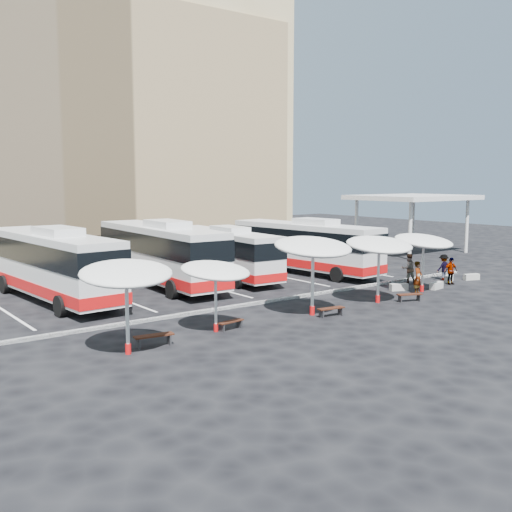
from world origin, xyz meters
TOP-DOWN VIEW (x-y plane):
  - ground at (0.00, 0.00)m, footprint 120.00×120.00m
  - sandstone_building at (0.00, 31.87)m, footprint 42.00×18.25m
  - service_canopy at (24.00, 10.00)m, footprint 10.00×8.00m
  - curb_divider at (0.00, 0.50)m, footprint 34.00×0.25m
  - bay_lines at (0.00, 8.00)m, footprint 24.15×12.00m
  - bus_0 at (-9.10, 8.29)m, footprint 3.60×13.06m
  - bus_1 at (-2.16, 8.78)m, footprint 3.46×13.17m
  - bus_2 at (2.42, 8.53)m, footprint 3.12×11.37m
  - bus_3 at (8.39, 7.03)m, footprint 3.73×12.51m
  - sunshade_0 at (-10.28, -3.77)m, footprint 4.45×4.48m
  - sunshade_1 at (-5.75, -2.98)m, footprint 3.46×3.49m
  - sunshade_2 at (-0.20, -3.14)m, footprint 4.48×4.52m
  - sunshade_3 at (4.63, -3.09)m, footprint 4.46×4.49m
  - sunshade_4 at (9.14, -2.55)m, footprint 3.53×3.57m
  - wood_bench_0 at (-9.02, -3.46)m, footprint 1.64×0.66m
  - wood_bench_1 at (-5.06, -3.12)m, footprint 1.36×0.53m
  - wood_bench_2 at (0.31, -3.93)m, footprint 1.46×0.57m
  - wood_bench_3 at (6.21, -3.96)m, footprint 1.44×0.88m
  - conc_bench_0 at (8.35, -1.47)m, footprint 1.17×0.74m
  - conc_bench_1 at (10.57, -2.53)m, footprint 1.14×0.53m
  - conc_bench_2 at (13.36, -1.46)m, footprint 1.20×0.81m
  - conc_bench_3 at (15.19, -1.92)m, footprint 1.12×0.70m
  - passenger_0 at (8.40, -2.79)m, footprint 0.81×0.66m
  - passenger_1 at (10.82, -0.26)m, footprint 1.15×1.06m
  - passenger_2 at (12.58, -2.12)m, footprint 1.08×0.64m
  - passenger_3 at (13.65, -0.82)m, footprint 1.17×0.76m

SIDE VIEW (x-z plane):
  - ground at x=0.00m, z-range 0.00..0.00m
  - bay_lines at x=0.00m, z-range 0.00..0.01m
  - curb_divider at x=0.00m, z-range 0.00..0.15m
  - conc_bench_3 at x=15.19m, z-range 0.00..0.40m
  - conc_bench_1 at x=10.57m, z-range 0.00..0.41m
  - conc_bench_0 at x=8.35m, z-range 0.00..0.42m
  - conc_bench_2 at x=13.36m, z-range 0.00..0.43m
  - wood_bench_1 at x=-5.06m, z-range 0.11..0.51m
  - wood_bench_3 at x=6.21m, z-range 0.11..0.54m
  - wood_bench_2 at x=0.31m, z-range 0.12..0.55m
  - wood_bench_0 at x=-9.02m, z-range 0.13..0.62m
  - passenger_3 at x=13.65m, z-range 0.00..1.71m
  - passenger_2 at x=12.58m, z-range 0.00..1.72m
  - passenger_0 at x=8.40m, z-range 0.00..1.90m
  - passenger_1 at x=10.82m, z-range 0.00..1.91m
  - bus_2 at x=2.42m, z-range 0.04..3.61m
  - bus_3 at x=8.39m, z-range 0.04..3.95m
  - bus_0 at x=-9.10m, z-range 0.04..4.14m
  - bus_1 at x=-2.16m, z-range 0.04..4.19m
  - sunshade_1 at x=-5.75m, z-range 1.11..4.27m
  - sunshade_4 at x=9.14m, z-range 1.24..4.77m
  - sunshade_0 at x=-10.28m, z-range 1.28..4.94m
  - sunshade_3 at x=4.63m, z-range 1.29..4.97m
  - sunshade_2 at x=-0.20m, z-range 1.38..5.33m
  - service_canopy at x=24.00m, z-range 2.27..7.47m
  - sandstone_building at x=0.00m, z-range -2.17..27.43m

